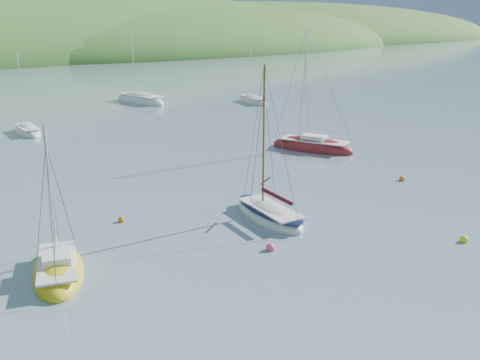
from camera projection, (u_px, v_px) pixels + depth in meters
ground at (371, 259)px, 26.27m from camera, size 700.00×700.00×0.00m
daysailer_white at (269, 214)px, 31.54m from camera, size 3.33×6.49×9.50m
sloop_red at (312, 147)px, 47.83m from camera, size 5.17×8.11×11.35m
sailboat_yellow at (59, 271)px, 24.62m from camera, size 4.28×6.14×7.58m
distant_sloop_a at (28, 132)px, 54.66m from camera, size 2.85×6.33×8.73m
distant_sloop_b at (140, 101)px, 74.50m from camera, size 4.47×9.93×13.69m
distant_sloop_d at (253, 101)px, 74.48m from camera, size 4.36×7.53×10.16m
mooring_buoys at (331, 220)px, 30.91m from camera, size 20.00×14.65×0.48m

